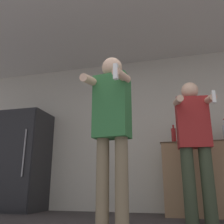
{
  "coord_description": "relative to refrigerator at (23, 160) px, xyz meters",
  "views": [
    {
      "loc": [
        0.34,
        -1.38,
        0.4
      ],
      "look_at": [
        -0.23,
        0.8,
        1.07
      ],
      "focal_mm": 40.0,
      "sensor_mm": 36.0,
      "label": 1
    }
  ],
  "objects": [
    {
      "name": "bottle_amber_bourbon",
      "position": [
        2.5,
        0.02,
        0.3
      ],
      "size": [
        0.07,
        0.07,
        0.31
      ],
      "color": "maroon",
      "rests_on": "counter"
    },
    {
      "name": "counter",
      "position": [
        2.96,
        0.06,
        -0.32
      ],
      "size": [
        1.33,
        0.56,
        0.98
      ],
      "color": "#997551",
      "rests_on": "ground_plane"
    },
    {
      "name": "refrigerator",
      "position": [
        0.0,
        0.0,
        0.0
      ],
      "size": [
        0.74,
        0.67,
        1.62
      ],
      "color": "#262628",
      "rests_on": "ground_plane"
    },
    {
      "name": "person_man_side",
      "position": [
        2.74,
        -0.67,
        0.1
      ],
      "size": [
        0.48,
        0.51,
        1.65
      ],
      "color": "#38422D",
      "rests_on": "ground_plane"
    },
    {
      "name": "ceiling_slab",
      "position": [
        2.18,
        -1.02,
        1.76
      ],
      "size": [
        7.0,
        3.2,
        0.05
      ],
      "color": "silver",
      "rests_on": "wall_back"
    },
    {
      "name": "bottle_tall_gin",
      "position": [
        2.97,
        0.02,
        0.28
      ],
      "size": [
        0.09,
        0.09,
        0.26
      ],
      "color": "maroon",
      "rests_on": "counter"
    },
    {
      "name": "bottle_brown_liquor",
      "position": [
        2.69,
        0.02,
        0.29
      ],
      "size": [
        0.07,
        0.07,
        0.29
      ],
      "color": "maroon",
      "rests_on": "counter"
    },
    {
      "name": "wall_back",
      "position": [
        2.18,
        0.35,
        0.46
      ],
      "size": [
        7.0,
        0.06,
        2.55
      ],
      "color": "beige",
      "rests_on": "ground_plane"
    },
    {
      "name": "person_woman_foreground",
      "position": [
        1.96,
        -1.56,
        0.15
      ],
      "size": [
        0.42,
        0.46,
        1.63
      ],
      "color": "#75664C",
      "rests_on": "ground_plane"
    }
  ]
}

